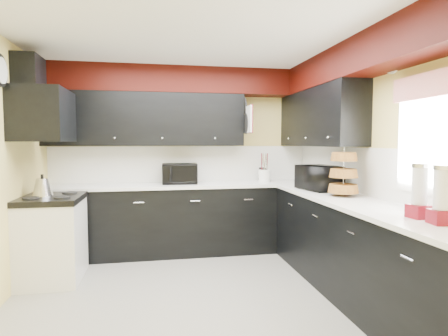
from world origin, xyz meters
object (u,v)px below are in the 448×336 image
at_px(microwave, 319,178).
at_px(knife_block, 263,175).
at_px(utensil_crock, 264,176).
at_px(kettle, 42,187).
at_px(toaster_oven, 180,174).

bearing_deg(microwave, knife_block, 10.47).
xyz_separation_m(microwave, utensil_crock, (-0.39, 0.93, -0.06)).
relative_size(utensil_crock, knife_block, 0.93).
distance_m(knife_block, kettle, 2.80).
bearing_deg(knife_block, kettle, -166.19).
distance_m(utensil_crock, kettle, 2.78).
xyz_separation_m(microwave, kettle, (-3.08, 0.23, -0.07)).
bearing_deg(kettle, toaster_oven, 26.16).
relative_size(knife_block, kettle, 0.90).
bearing_deg(toaster_oven, knife_block, 4.34).
distance_m(microwave, utensil_crock, 1.01).
bearing_deg(utensil_crock, kettle, -165.40).
bearing_deg(kettle, microwave, -4.24).
xyz_separation_m(toaster_oven, utensil_crock, (1.17, -0.05, -0.05)).
relative_size(toaster_oven, microwave, 0.89).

